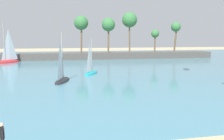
{
  "coord_description": "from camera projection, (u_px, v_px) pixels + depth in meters",
  "views": [
    {
      "loc": [
        -2.05,
        -5.66,
        5.88
      ],
      "look_at": [
        1.35,
        11.37,
        3.46
      ],
      "focal_mm": 37.09,
      "sensor_mm": 36.0,
      "label": 1
    }
  ],
  "objects": [
    {
      "name": "sailboat_near_shore",
      "position": [
        91.0,
        70.0,
        37.63
      ],
      "size": [
        3.35,
        4.38,
        6.28
      ],
      "color": "teal",
      "rests_on": "sea"
    },
    {
      "name": "sea",
      "position": [
        75.0,
        62.0,
        57.72
      ],
      "size": [
        220.0,
        92.75,
        0.06
      ],
      "primitive_type": "cube",
      "color": "teal",
      "rests_on": "ground"
    },
    {
      "name": "person_at_waterline",
      "position": [
        2.0,
        137.0,
        11.69
      ],
      "size": [
        0.31,
        0.52,
        1.67
      ],
      "color": "black",
      "rests_on": "ground"
    },
    {
      "name": "sailboat_mid_bay",
      "position": [
        7.0,
        59.0,
        54.36
      ],
      "size": [
        6.18,
        6.35,
        9.88
      ],
      "color": "red",
      "rests_on": "sea"
    },
    {
      "name": "sailboat_toward_headland",
      "position": [
        62.0,
        77.0,
        30.95
      ],
      "size": [
        2.72,
        5.07,
        7.04
      ],
      "color": "black",
      "rests_on": "sea"
    },
    {
      "name": "palm_headland",
      "position": [
        74.0,
        47.0,
        63.64
      ],
      "size": [
        80.4,
        6.54,
        13.24
      ],
      "color": "#514C47",
      "rests_on": "ground"
    }
  ]
}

